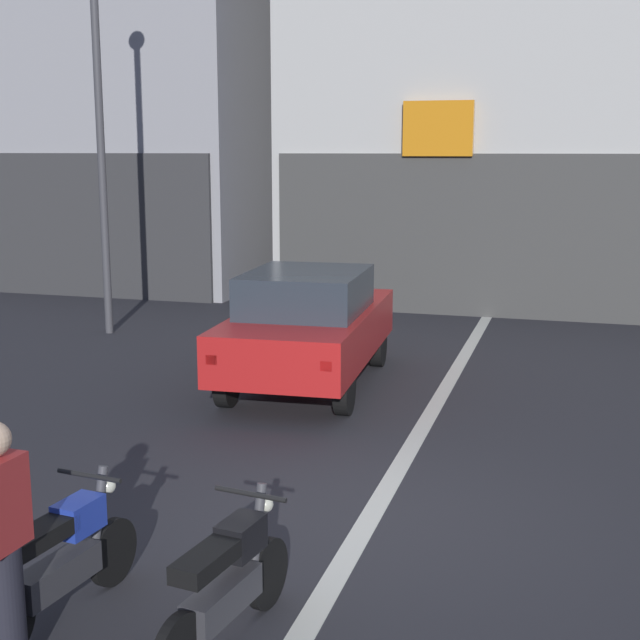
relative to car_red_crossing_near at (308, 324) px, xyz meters
name	(u,v)px	position (x,y,z in m)	size (l,w,h in m)	color
ground_plane	(369,519)	(1.89, -4.23, -0.89)	(120.00, 120.00, 0.00)	#2B2B30
lane_centre_line	(459,365)	(1.89, 1.77, -0.88)	(0.20, 18.00, 0.01)	silver
car_red_crossing_near	(308,324)	(0.00, 0.00, 0.00)	(2.00, 4.20, 1.64)	black
street_lamp	(98,90)	(-4.55, 2.43, 3.41)	(0.36, 0.36, 7.09)	#47474C
motorcycle_blue_row_leftmost	(63,559)	(0.22, -6.50, -0.43)	(0.55, 1.67, 0.98)	black
motorcycle_black_row_left_mid	(227,582)	(1.45, -6.49, -0.43)	(0.55, 1.66, 0.98)	black
person_by_motorcycles	(1,549)	(0.25, -7.19, -0.03)	(0.24, 0.37, 1.67)	#23232D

